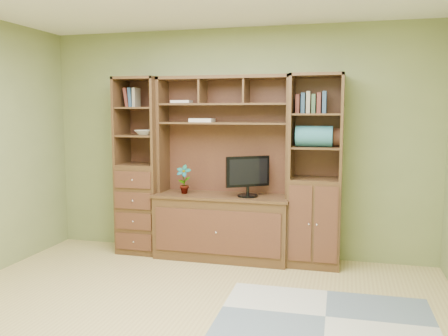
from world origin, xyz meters
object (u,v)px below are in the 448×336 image
(right_tower, at_px, (316,171))
(center_hutch, at_px, (222,169))
(monitor, at_px, (248,169))
(left_tower, at_px, (141,166))

(right_tower, bearing_deg, center_hutch, -177.77)
(center_hutch, bearing_deg, monitor, -6.64)
(center_hutch, xyz_separation_m, left_tower, (-1.00, 0.04, 0.00))
(left_tower, height_order, monitor, left_tower)
(left_tower, xyz_separation_m, monitor, (1.30, -0.07, 0.01))
(center_hutch, distance_m, right_tower, 1.03)
(right_tower, distance_m, monitor, 0.73)
(left_tower, relative_size, monitor, 3.34)
(left_tower, distance_m, monitor, 1.30)
(left_tower, height_order, right_tower, same)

